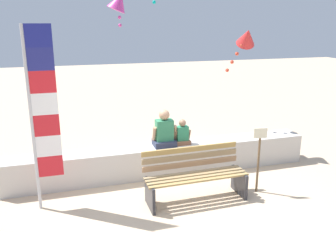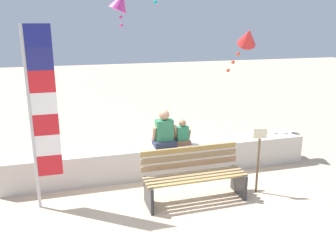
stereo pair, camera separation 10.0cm
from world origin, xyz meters
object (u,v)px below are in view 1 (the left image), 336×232
Objects in this scene: park_bench at (195,176)px; kite_magenta at (119,2)px; person_adult at (164,132)px; flag_banner at (40,110)px; kite_red at (246,38)px; person_child at (182,134)px; sign_post at (259,154)px.

park_bench is 2.08× the size of kite_magenta.
person_adult is at bearing 101.72° from park_bench.
park_bench is 2.76m from flag_banner.
person_adult is at bearing 18.30° from flag_banner.
kite_magenta is 3.15m from kite_red.
person_child is at bearing -159.08° from kite_red.
flag_banner reaches higher than park_bench.
park_bench is 2.40× the size of person_adult.
sign_post is (1.03, -1.21, -0.08)m from person_child.
park_bench is at bearing -135.79° from kite_red.
kite_red is (2.04, 0.63, 1.77)m from person_adult.
person_child is 1.59m from sign_post.
kite_magenta is at bearing 117.25° from sign_post.
flag_banner is (-2.43, 0.39, 1.25)m from park_bench.
person_child is 2.81m from flag_banner.
kite_magenta reaches higher than sign_post.
flag_banner is (-2.19, -0.73, 0.78)m from person_adult.
person_adult is at bearing -162.68° from kite_red.
sign_post is (1.17, -0.09, 0.30)m from park_bench.
kite_magenta is (-0.45, 2.40, 2.55)m from person_adult.
person_adult is 0.61× the size of sign_post.
kite_magenta is at bearing 109.01° from person_child.
flag_banner is at bearing -162.17° from kite_red.
sign_post is at bearing -108.88° from kite_red.
kite_magenta is (1.74, 3.13, 1.77)m from flag_banner.
kite_red is (1.80, 1.75, 2.24)m from park_bench.
flag_banner is at bearing 172.41° from sign_post.
kite_magenta is (-0.68, 3.52, 3.02)m from park_bench.
kite_red is 2.75m from sign_post.
sign_post is at bearing -62.75° from kite_magenta.
park_bench is at bearing 175.78° from sign_post.
flag_banner is 3.75m from sign_post.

